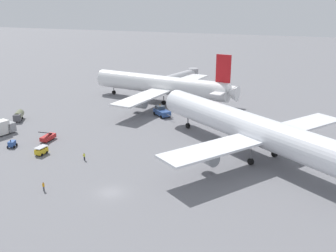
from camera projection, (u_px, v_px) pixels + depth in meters
name	position (u px, v px, depth m)	size (l,w,h in m)	color
ground_plane	(111.00, 193.00, 65.02)	(600.00, 600.00, 0.00)	slate
airliner_at_gate_left	(161.00, 85.00, 120.99)	(50.55, 49.64, 15.89)	white
airliner_being_pushed	(253.00, 129.00, 78.46)	(50.46, 41.02, 17.56)	white
pushback_tug	(162.00, 112.00, 106.73)	(7.49, 6.72, 2.93)	#2D4C8C
gse_belt_loader_portside	(48.00, 137.00, 88.45)	(2.00, 4.97, 3.02)	red
gse_gpu_cart_small	(12.00, 144.00, 84.53)	(2.21, 2.52, 1.90)	#2D5199
gse_fuel_bowser_stubby	(18.00, 116.00, 102.79)	(3.95, 5.21, 2.40)	#666B4C
gse_baggage_cart_trailing	(41.00, 151.00, 80.56)	(1.75, 2.83, 1.71)	gold
gse_catering_truck_tall	(2.00, 128.00, 91.89)	(3.78, 6.25, 3.50)	gray
ground_crew_marshaller_foreground	(44.00, 186.00, 65.36)	(0.36, 0.36, 1.60)	#4C4C51
ground_crew_wing_walker_right	(84.00, 156.00, 77.69)	(0.36, 0.49, 1.57)	black
jet_bridge	(183.00, 76.00, 139.84)	(7.84, 19.12, 6.01)	#B7B7BC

